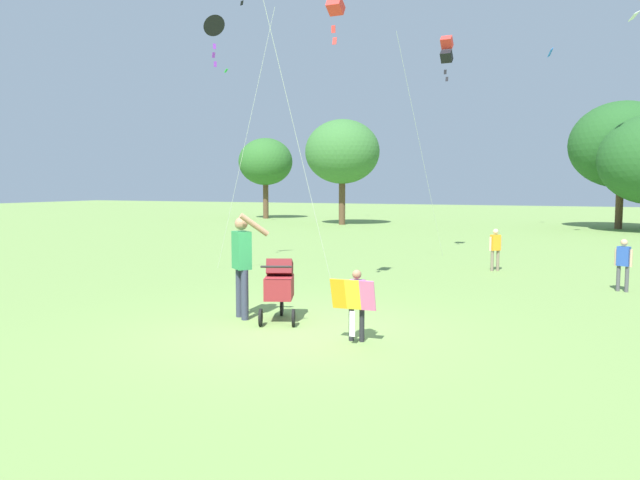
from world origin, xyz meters
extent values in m
plane|color=#75994C|center=(0.00, 0.00, 0.00)|extent=(120.00, 120.00, 0.00)
cylinder|color=brown|center=(-15.00, 27.34, 1.15)|extent=(0.36, 0.36, 2.30)
ellipsoid|color=#2D6628|center=(-15.00, 27.34, 3.75)|extent=(3.63, 3.26, 3.08)
cylinder|color=brown|center=(-8.13, 23.48, 1.20)|extent=(0.36, 0.36, 2.39)
ellipsoid|color=#387033|center=(-8.13, 23.48, 4.07)|extent=(4.19, 3.77, 3.56)
cylinder|color=brown|center=(5.97, 25.84, 1.10)|extent=(0.36, 0.36, 2.20)
ellipsoid|color=#235623|center=(5.97, 25.84, 4.24)|extent=(5.09, 4.58, 4.33)
cylinder|color=#232328|center=(1.20, -0.23, 0.25)|extent=(0.07, 0.07, 0.51)
cylinder|color=#232328|center=(1.04, -0.23, 0.25)|extent=(0.07, 0.07, 0.51)
cube|color=purple|center=(1.12, -0.23, 0.69)|extent=(0.23, 0.14, 0.38)
cylinder|color=#A37556|center=(1.26, -0.23, 0.67)|extent=(0.05, 0.05, 0.34)
cylinder|color=#A37556|center=(0.98, -0.24, 0.67)|extent=(0.05, 0.05, 0.34)
sphere|color=#A37556|center=(1.12, -0.23, 0.96)|extent=(0.13, 0.13, 0.13)
cube|color=pink|center=(1.34, -0.40, 0.70)|extent=(0.22, 0.16, 0.44)
cube|color=yellow|center=(1.13, -0.41, 0.70)|extent=(0.22, 0.16, 0.44)
cube|color=#F4A319|center=(0.91, -0.42, 0.70)|extent=(0.22, 0.16, 0.44)
cube|color=white|center=(1.13, -0.43, 0.29)|extent=(0.08, 0.01, 0.36)
cylinder|color=#33384C|center=(-1.24, 0.51, 0.42)|extent=(0.12, 0.12, 0.83)
cylinder|color=#33384C|center=(-1.04, 0.34, 0.42)|extent=(0.12, 0.12, 0.83)
cube|color=#2D8C4C|center=(-1.14, 0.43, 1.15)|extent=(0.43, 0.41, 0.63)
cylinder|color=#A37556|center=(-1.31, 0.57, 1.10)|extent=(0.09, 0.09, 0.56)
cylinder|color=#A37556|center=(-0.87, 0.39, 1.58)|extent=(0.40, 0.45, 0.39)
sphere|color=#A37556|center=(-1.14, 0.43, 1.59)|extent=(0.22, 0.22, 0.22)
cylinder|color=black|center=(-0.63, 0.88, 0.14)|extent=(0.14, 0.28, 0.28)
cylinder|color=black|center=(-0.58, 0.04, 0.14)|extent=(0.14, 0.28, 0.28)
cylinder|color=black|center=(-0.10, 0.23, 0.14)|extent=(0.14, 0.28, 0.28)
cube|color=maroon|center=(-0.48, 0.49, 0.56)|extent=(0.64, 0.76, 0.36)
cube|color=maroon|center=(-0.52, 0.61, 0.86)|extent=(0.54, 0.54, 0.35)
cylinder|color=black|center=(-0.31, 0.06, 0.96)|extent=(0.46, 0.21, 0.04)
cube|color=red|center=(-0.42, 2.84, 5.62)|extent=(0.28, 0.35, 0.32)
cube|color=red|center=(-0.46, 2.82, 5.20)|extent=(0.08, 0.01, 0.14)
cube|color=red|center=(-0.44, 2.84, 4.98)|extent=(0.08, 0.05, 0.14)
cylinder|color=silver|center=(-0.66, 1.71, 2.80)|extent=(0.47, 2.27, 5.61)
cube|color=red|center=(0.15, 10.65, 6.55)|extent=(0.35, 0.41, 0.40)
cube|color=black|center=(0.15, 10.65, 6.13)|extent=(0.35, 0.41, 0.40)
cube|color=black|center=(0.11, 10.68, 5.67)|extent=(0.08, 0.02, 0.14)
cube|color=black|center=(0.17, 10.66, 5.45)|extent=(0.08, 0.05, 0.14)
cylinder|color=silver|center=(-0.13, 8.85, 3.06)|extent=(0.57, 3.61, 6.12)
cone|color=black|center=(-4.85, 5.50, 6.34)|extent=(0.63, 0.69, 0.49)
cube|color=purple|center=(-4.84, 5.49, 5.80)|extent=(0.06, 0.08, 0.14)
cube|color=purple|center=(-4.87, 5.49, 5.58)|extent=(0.09, 0.09, 0.14)
cube|color=purple|center=(-4.86, 5.55, 5.36)|extent=(0.05, 0.07, 0.14)
cylinder|color=silver|center=(-3.63, 4.83, 3.09)|extent=(2.47, 1.35, 6.19)
cube|color=black|center=(-17.71, 29.17, 14.69)|extent=(0.22, 0.40, 0.38)
cube|color=white|center=(5.85, 19.98, 9.04)|extent=(0.44, 0.57, 0.39)
cube|color=blue|center=(2.54, 23.90, 8.65)|extent=(0.28, 0.51, 0.48)
cube|color=green|center=(-13.46, 20.09, 8.28)|extent=(0.18, 0.23, 0.23)
cylinder|color=#4C4C51|center=(4.82, 5.76, 0.27)|extent=(0.08, 0.08, 0.54)
cylinder|color=#4C4C51|center=(4.97, 5.70, 0.27)|extent=(0.08, 0.08, 0.54)
cube|color=#284CA8|center=(4.89, 5.73, 0.75)|extent=(0.28, 0.23, 0.41)
cylinder|color=tan|center=(4.76, 5.79, 0.72)|extent=(0.06, 0.06, 0.36)
cylinder|color=tan|center=(5.03, 5.67, 0.72)|extent=(0.06, 0.06, 0.36)
sphere|color=tan|center=(4.89, 5.73, 1.03)|extent=(0.14, 0.14, 0.14)
cylinder|color=#7F705B|center=(2.13, 7.90, 0.27)|extent=(0.08, 0.08, 0.54)
cylinder|color=#7F705B|center=(2.00, 7.79, 0.27)|extent=(0.08, 0.08, 0.54)
cube|color=orange|center=(2.06, 7.85, 0.74)|extent=(0.27, 0.26, 0.40)
cylinder|color=beige|center=(2.18, 7.94, 0.71)|extent=(0.06, 0.06, 0.36)
cylinder|color=beige|center=(1.95, 7.75, 0.71)|extent=(0.06, 0.06, 0.36)
sphere|color=beige|center=(2.06, 7.85, 1.03)|extent=(0.14, 0.14, 0.14)
camera|label=1|loc=(3.94, -8.24, 2.23)|focal=33.99mm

